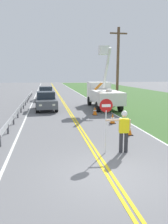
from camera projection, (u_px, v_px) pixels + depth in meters
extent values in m
plane|color=slate|center=(110.00, 175.00, 7.34)|extent=(160.00, 160.00, 0.00)
cube|color=#3D662D|center=(152.00, 100.00, 28.71)|extent=(16.00, 110.00, 0.01)
cube|color=yellow|center=(62.00, 102.00, 26.73)|extent=(0.11, 110.00, 0.01)
cube|color=yellow|center=(64.00, 102.00, 26.76)|extent=(0.11, 110.00, 0.01)
cube|color=silver|center=(92.00, 101.00, 27.35)|extent=(0.12, 110.00, 0.01)
cube|color=silver|center=(33.00, 102.00, 26.13)|extent=(0.12, 110.00, 0.01)
cylinder|color=#2D2D33|center=(126.00, 142.00, 9.42)|extent=(0.16, 0.16, 0.88)
cylinder|color=#2D2D33|center=(121.00, 143.00, 9.41)|extent=(0.16, 0.16, 0.88)
cube|color=yellow|center=(124.00, 126.00, 9.29)|extent=(0.42, 0.28, 0.60)
cylinder|color=beige|center=(112.00, 120.00, 9.21)|extent=(0.61, 0.15, 0.09)
cylinder|color=beige|center=(130.00, 125.00, 9.30)|extent=(0.09, 0.09, 0.48)
sphere|color=beige|center=(124.00, 115.00, 9.21)|extent=(0.22, 0.22, 0.22)
sphere|color=white|center=(124.00, 114.00, 9.20)|extent=(0.25, 0.25, 0.25)
cylinder|color=silver|center=(106.00, 132.00, 9.28)|extent=(0.04, 0.04, 1.85)
cylinder|color=#B71414|center=(106.00, 106.00, 9.08)|extent=(0.56, 0.03, 0.56)
cube|color=white|center=(106.00, 106.00, 9.06)|extent=(0.38, 0.01, 0.12)
cube|color=white|center=(106.00, 97.00, 20.44)|extent=(2.40, 4.65, 1.10)
cube|color=white|center=(99.00, 91.00, 23.76)|extent=(2.24, 2.15, 2.00)
cube|color=#1E2833|center=(97.00, 88.00, 24.71)|extent=(1.98, 0.10, 0.90)
cylinder|color=silver|center=(109.00, 91.00, 19.43)|extent=(0.56, 0.56, 0.24)
cylinder|color=silver|center=(106.00, 69.00, 20.20)|extent=(0.29, 2.45, 3.68)
cube|color=white|center=(104.00, 50.00, 20.98)|extent=(0.92, 0.92, 0.80)
cube|color=orange|center=(98.00, 86.00, 18.33)|extent=(0.61, 0.81, 0.59)
cylinder|color=black|center=(89.00, 101.00, 23.58)|extent=(0.34, 0.93, 0.92)
cylinder|color=black|center=(108.00, 101.00, 23.89)|extent=(0.34, 0.93, 0.92)
cylinder|color=black|center=(98.00, 107.00, 19.41)|extent=(0.34, 0.93, 0.92)
cylinder|color=black|center=(120.00, 106.00, 19.72)|extent=(0.34, 0.93, 0.92)
cube|color=#4C5156|center=(46.00, 103.00, 20.38)|extent=(2.02, 4.18, 0.72)
cube|color=#1E2833|center=(46.00, 95.00, 20.50)|extent=(1.69, 1.79, 0.64)
cube|color=#EAEACC|center=(54.00, 105.00, 18.53)|extent=(0.24, 0.07, 0.16)
cube|color=#EAEACC|center=(41.00, 105.00, 18.30)|extent=(0.24, 0.07, 0.16)
cylinder|color=black|center=(56.00, 108.00, 19.39)|extent=(0.31, 0.69, 0.68)
cylinder|color=black|center=(37.00, 109.00, 19.04)|extent=(0.31, 0.69, 0.68)
cylinder|color=black|center=(54.00, 104.00, 21.83)|extent=(0.31, 0.69, 0.68)
cylinder|color=black|center=(37.00, 105.00, 21.49)|extent=(0.31, 0.69, 0.68)
cube|color=silver|center=(46.00, 94.00, 28.38)|extent=(1.88, 4.12, 0.72)
cube|color=#1E2833|center=(46.00, 89.00, 28.50)|extent=(1.64, 1.74, 0.64)
cube|color=#EAEACC|center=(51.00, 96.00, 26.50)|extent=(0.24, 0.06, 0.16)
cube|color=#EAEACC|center=(41.00, 96.00, 26.30)|extent=(0.24, 0.06, 0.16)
cylinder|color=black|center=(53.00, 98.00, 27.36)|extent=(0.29, 0.68, 0.68)
cylinder|color=black|center=(39.00, 98.00, 27.06)|extent=(0.29, 0.68, 0.68)
cylinder|color=black|center=(52.00, 96.00, 29.82)|extent=(0.29, 0.68, 0.68)
cylinder|color=black|center=(40.00, 96.00, 29.52)|extent=(0.29, 0.68, 0.68)
cylinder|color=brown|center=(118.00, 67.00, 22.80)|extent=(0.28, 0.28, 7.98)
cube|color=brown|center=(119.00, 33.00, 22.22)|extent=(1.80, 0.14, 0.14)
cone|color=orange|center=(129.00, 129.00, 12.11)|extent=(0.36, 0.36, 0.70)
cylinder|color=white|center=(129.00, 128.00, 12.11)|extent=(0.25, 0.25, 0.08)
cube|color=black|center=(129.00, 135.00, 12.17)|extent=(0.40, 0.40, 0.03)
cone|color=orange|center=(113.00, 118.00, 14.93)|extent=(0.36, 0.36, 0.70)
cylinder|color=white|center=(113.00, 118.00, 14.93)|extent=(0.25, 0.25, 0.08)
cube|color=black|center=(112.00, 123.00, 14.99)|extent=(0.40, 0.40, 0.03)
cone|color=orange|center=(95.00, 111.00, 17.99)|extent=(0.36, 0.36, 0.70)
cylinder|color=white|center=(95.00, 110.00, 17.99)|extent=(0.25, 0.25, 0.08)
cube|color=black|center=(95.00, 115.00, 18.05)|extent=(0.40, 0.40, 0.03)
cube|color=#9EA0A3|center=(22.00, 105.00, 20.13)|extent=(0.06, 32.00, 0.32)
cube|color=#4C4C51|center=(0.00, 141.00, 10.19)|extent=(0.10, 0.10, 0.55)
cube|color=#4C4C51|center=(8.00, 129.00, 12.41)|extent=(0.10, 0.10, 0.55)
cube|color=#4C4C51|center=(14.00, 120.00, 14.63)|extent=(0.10, 0.10, 0.55)
cube|color=#4C4C51|center=(18.00, 114.00, 16.85)|extent=(0.10, 0.10, 0.55)
cube|color=#4C4C51|center=(21.00, 110.00, 19.07)|extent=(0.10, 0.10, 0.55)
cube|color=#4C4C51|center=(23.00, 106.00, 21.28)|extent=(0.10, 0.10, 0.55)
cube|color=#4C4C51|center=(25.00, 103.00, 23.50)|extent=(0.10, 0.10, 0.55)
cube|color=#4C4C51|center=(27.00, 100.00, 25.72)|extent=(0.10, 0.10, 0.55)
cube|color=#4C4C51|center=(29.00, 98.00, 27.94)|extent=(0.10, 0.10, 0.55)
cube|color=#4C4C51|center=(30.00, 96.00, 30.16)|extent=(0.10, 0.10, 0.55)
cube|color=#4C4C51|center=(31.00, 95.00, 32.37)|extent=(0.10, 0.10, 0.55)
cube|color=#4C4C51|center=(32.00, 93.00, 34.59)|extent=(0.10, 0.10, 0.55)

